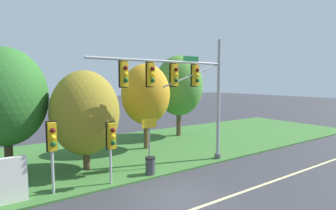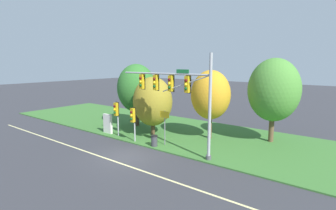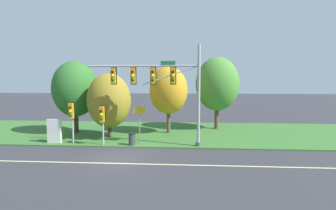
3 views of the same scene
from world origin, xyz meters
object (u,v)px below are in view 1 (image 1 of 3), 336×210
(traffic_signal_mast, at_px, (184,84))
(info_kiosk, at_px, (12,180))
(pedestrian_signal_near_kerb, at_px, (52,141))
(pedestrian_signal_further_along, at_px, (111,140))
(tree_behind_signpost, at_px, (146,94))
(tree_mid_verge, at_px, (179,86))
(route_sign_post, at_px, (149,134))
(tree_nearest_road, at_px, (6,97))
(trash_bin, at_px, (150,166))
(tree_left_of_mast, at_px, (85,113))

(traffic_signal_mast, bearing_deg, info_kiosk, 178.43)
(traffic_signal_mast, distance_m, pedestrian_signal_near_kerb, 7.49)
(pedestrian_signal_further_along, bearing_deg, tree_behind_signpost, 47.23)
(tree_mid_verge, height_order, info_kiosk, tree_mid_verge)
(traffic_signal_mast, relative_size, route_sign_post, 2.92)
(tree_nearest_road, distance_m, trash_bin, 8.48)
(traffic_signal_mast, xyz_separation_m, tree_mid_verge, (5.02, 7.25, -0.24))
(pedestrian_signal_near_kerb, xyz_separation_m, tree_mid_verge, (12.10, 7.19, 2.19))
(traffic_signal_mast, distance_m, pedestrian_signal_further_along, 5.23)
(pedestrian_signal_near_kerb, bearing_deg, trash_bin, -1.68)
(pedestrian_signal_near_kerb, xyz_separation_m, tree_behind_signpost, (7.31, 4.79, 1.64))
(traffic_signal_mast, xyz_separation_m, info_kiosk, (-8.63, 0.24, -3.87))
(info_kiosk, bearing_deg, tree_left_of_mast, 33.20)
(traffic_signal_mast, relative_size, tree_behind_signpost, 1.37)
(tree_nearest_road, distance_m, tree_mid_verge, 13.90)
(traffic_signal_mast, bearing_deg, tree_mid_verge, 55.32)
(tree_behind_signpost, height_order, info_kiosk, tree_behind_signpost)
(pedestrian_signal_further_along, bearing_deg, traffic_signal_mast, 3.61)
(pedestrian_signal_further_along, bearing_deg, tree_left_of_mast, 96.23)
(trash_bin, bearing_deg, pedestrian_signal_further_along, -174.88)
(pedestrian_signal_near_kerb, relative_size, tree_mid_verge, 0.45)
(pedestrian_signal_near_kerb, xyz_separation_m, trash_bin, (4.81, -0.14, -1.92))
(route_sign_post, bearing_deg, tree_nearest_road, 152.34)
(tree_behind_signpost, bearing_deg, tree_left_of_mast, -157.12)
(pedestrian_signal_further_along, distance_m, info_kiosk, 4.32)
(pedestrian_signal_further_along, bearing_deg, tree_mid_verge, 38.30)
(tree_mid_verge, relative_size, info_kiosk, 3.86)
(route_sign_post, distance_m, tree_left_of_mast, 3.79)
(tree_nearest_road, bearing_deg, route_sign_post, -27.66)
(pedestrian_signal_further_along, xyz_separation_m, tree_left_of_mast, (-0.33, 2.99, 1.00))
(tree_behind_signpost, relative_size, tree_mid_verge, 0.86)
(tree_nearest_road, height_order, tree_left_of_mast, tree_nearest_road)
(route_sign_post, relative_size, tree_behind_signpost, 0.47)
(pedestrian_signal_near_kerb, bearing_deg, tree_behind_signpost, 33.25)
(traffic_signal_mast, distance_m, tree_nearest_road, 9.58)
(pedestrian_signal_further_along, height_order, route_sign_post, pedestrian_signal_further_along)
(tree_left_of_mast, height_order, trash_bin, tree_left_of_mast)
(tree_nearest_road, distance_m, tree_behind_signpost, 8.79)
(route_sign_post, bearing_deg, pedestrian_signal_further_along, -158.72)
(tree_left_of_mast, bearing_deg, pedestrian_signal_further_along, -83.77)
(pedestrian_signal_near_kerb, xyz_separation_m, tree_nearest_road, (-1.47, 4.22, 1.77))
(pedestrian_signal_near_kerb, relative_size, tree_nearest_road, 0.48)
(pedestrian_signal_near_kerb, bearing_deg, info_kiosk, 173.35)
(tree_left_of_mast, xyz_separation_m, info_kiosk, (-3.77, -2.47, -2.27))
(pedestrian_signal_further_along, xyz_separation_m, route_sign_post, (2.69, 1.05, -0.22))
(pedestrian_signal_near_kerb, distance_m, tree_left_of_mast, 3.56)
(traffic_signal_mast, xyz_separation_m, pedestrian_signal_near_kerb, (-7.08, 0.06, -2.43))
(tree_left_of_mast, bearing_deg, trash_bin, -47.32)
(route_sign_post, relative_size, tree_left_of_mast, 0.53)
(tree_mid_verge, bearing_deg, tree_left_of_mast, -155.28)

